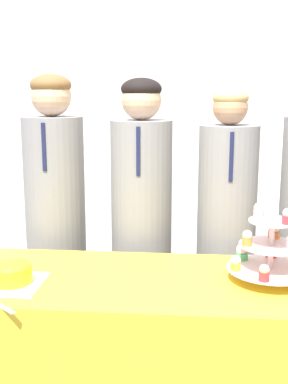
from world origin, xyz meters
name	(u,v)px	position (x,y,z in m)	size (l,w,h in m)	color
wall_back	(179,104)	(0.00, 1.73, 1.35)	(9.00, 0.06, 2.70)	silver
table	(168,366)	(0.00, 0.30, 0.36)	(1.62, 0.61, 0.72)	yellow
round_cake	(11,274)	(-0.57, 0.20, 0.77)	(0.23, 0.23, 0.09)	white
cupcake_stand	(271,250)	(0.38, 0.33, 0.84)	(0.32, 0.32, 0.29)	silver
student_0	(56,234)	(-0.59, 0.86, 0.72)	(0.30, 0.30, 1.51)	gray
student_1	(142,239)	(-0.16, 0.86, 0.71)	(0.30, 0.30, 1.49)	gray
student_2	(225,246)	(0.26, 0.86, 0.68)	(0.28, 0.29, 1.44)	gray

